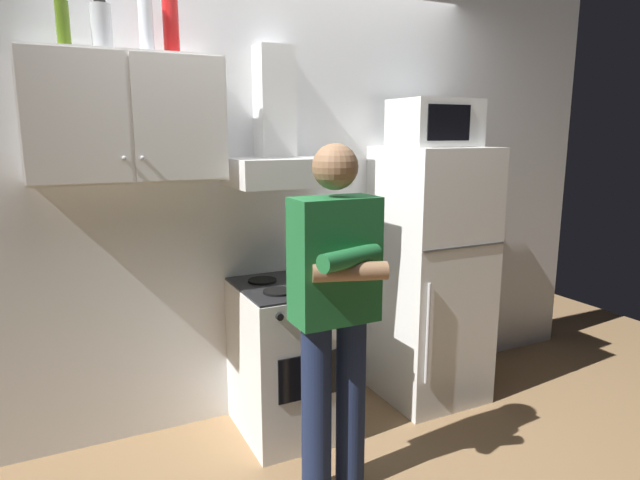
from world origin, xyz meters
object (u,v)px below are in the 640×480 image
object	(u,v)px
bottle_vodka_clear	(146,23)
bottle_canister_steel	(102,27)
range_hood	(282,149)
bottle_olive_oil	(63,24)
stove_oven	(293,357)
bottle_soda_red	(171,27)
microwave	(435,123)
person_standing	(335,310)
upper_cabinet	(126,118)
refrigerator	(430,275)

from	to	relation	value
bottle_vodka_clear	bottle_canister_steel	bearing A→B (deg)	170.64
range_hood	bottle_olive_oil	distance (m)	1.18
stove_oven	bottle_soda_red	distance (m)	1.84
bottle_olive_oil	bottle_canister_steel	distance (m)	0.16
bottle_vodka_clear	microwave	bearing A→B (deg)	-2.72
stove_oven	person_standing	bearing A→B (deg)	-94.72
range_hood	upper_cabinet	bearing A→B (deg)	-179.91
stove_oven	person_standing	distance (m)	0.77
microwave	bottle_olive_oil	size ratio (longest dim) A/B	2.13
person_standing	bottle_canister_steel	size ratio (longest dim) A/B	7.21
microwave	person_standing	xyz separation A→B (m)	(-1.00, -0.62, -0.84)
range_hood	microwave	bearing A→B (deg)	-6.46
range_hood	bottle_canister_steel	distance (m)	1.04
bottle_olive_oil	bottle_vodka_clear	bearing A→B (deg)	-5.20
stove_oven	bottle_vodka_clear	bearing A→B (deg)	171.95
range_hood	bottle_vodka_clear	size ratio (longest dim) A/B	2.67
range_hood	bottle_vodka_clear	distance (m)	0.90
microwave	bottle_canister_steel	xyz separation A→B (m)	(-1.83, 0.11, 0.42)
bottle_canister_steel	person_standing	bearing A→B (deg)	-41.54
upper_cabinet	bottle_vodka_clear	bearing A→B (deg)	-13.94
refrigerator	person_standing	world-z (taller)	person_standing
microwave	person_standing	world-z (taller)	microwave
microwave	bottle_soda_red	xyz separation A→B (m)	(-1.52, 0.10, 0.44)
range_hood	person_standing	size ratio (longest dim) A/B	0.46
upper_cabinet	microwave	bearing A→B (deg)	-3.48
range_hood	bottle_soda_red	distance (m)	0.81
stove_oven	bottle_canister_steel	bearing A→B (deg)	171.66
person_standing	bottle_olive_oil	world-z (taller)	bottle_olive_oil
refrigerator	microwave	size ratio (longest dim) A/B	3.33
refrigerator	person_standing	size ratio (longest dim) A/B	0.98
stove_oven	bottle_olive_oil	world-z (taller)	bottle_olive_oil
upper_cabinet	range_hood	bearing A→B (deg)	0.09
refrigerator	bottle_olive_oil	size ratio (longest dim) A/B	7.09
bottle_soda_red	person_standing	bearing A→B (deg)	-54.58
refrigerator	bottle_vodka_clear	bearing A→B (deg)	176.64
upper_cabinet	stove_oven	distance (m)	1.55
upper_cabinet	bottle_soda_red	size ratio (longest dim) A/B	3.29
upper_cabinet	bottle_soda_red	bearing A→B (deg)	-1.13
stove_oven	person_standing	xyz separation A→B (m)	(-0.05, -0.61, 0.47)
person_standing	bottle_olive_oil	size ratio (longest dim) A/B	7.27
person_standing	bottle_canister_steel	bearing A→B (deg)	138.46
stove_oven	bottle_canister_steel	world-z (taller)	bottle_canister_steel
microwave	bottle_olive_oil	world-z (taller)	bottle_olive_oil
upper_cabinet	refrigerator	world-z (taller)	upper_cabinet
stove_oven	bottle_canister_steel	distance (m)	1.94
person_standing	bottle_vodka_clear	size ratio (longest dim) A/B	5.84
range_hood	bottle_vodka_clear	bearing A→B (deg)	-177.52
upper_cabinet	microwave	distance (m)	1.75
range_hood	bottle_soda_red	world-z (taller)	bottle_soda_red
stove_oven	bottle_canister_steel	xyz separation A→B (m)	(-0.88, 0.13, 1.72)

